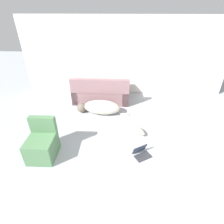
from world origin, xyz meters
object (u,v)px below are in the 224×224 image
at_px(couch, 101,93).
at_px(dog, 100,107).
at_px(cat, 139,131).
at_px(laptop_open, 141,152).
at_px(side_chair, 42,144).

xyz_separation_m(couch, dog, (0.05, -0.81, -0.09)).
xyz_separation_m(cat, laptop_open, (-0.02, -0.75, 0.00)).
bearing_deg(side_chair, dog, 59.14).
xyz_separation_m(dog, laptop_open, (1.06, -1.63, -0.13)).
xyz_separation_m(dog, cat, (1.08, -0.88, -0.13)).
bearing_deg(dog, laptop_open, 128.22).
height_order(cat, laptop_open, laptop_open).
xyz_separation_m(laptop_open, side_chair, (-2.06, -0.11, 0.22)).
bearing_deg(dog, cat, 146.14).
height_order(cat, side_chair, side_chair).
bearing_deg(dog, couch, -81.53).
bearing_deg(laptop_open, side_chair, 152.41).
distance_m(couch, laptop_open, 2.69).
distance_m(laptop_open, side_chair, 2.08).
bearing_deg(cat, laptop_open, 144.99).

